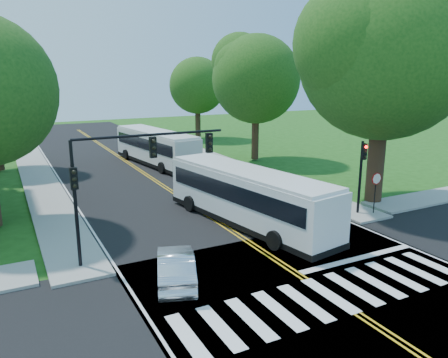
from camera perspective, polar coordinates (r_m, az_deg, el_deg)
ground at (r=18.44m, az=12.57°, el=-13.96°), size 140.00×140.00×0.00m
road at (r=33.29m, az=-7.58°, el=-1.14°), size 14.00×96.00×0.01m
cross_road at (r=18.44m, az=12.58°, el=-13.94°), size 60.00×12.00×0.01m
center_line at (r=36.97m, az=-9.70°, el=0.29°), size 0.36×70.00×0.01m
edge_line_w at (r=35.58m, az=-20.17°, el=-0.89°), size 0.12×70.00×0.01m
edge_line_e at (r=39.49m, az=-0.28°, el=1.35°), size 0.12×70.00×0.01m
crosswalk at (r=18.10m, az=13.62°, el=-14.52°), size 12.60×3.00×0.01m
stop_bar at (r=21.67m, az=17.07°, el=-9.87°), size 6.60×0.40×0.01m
sidewalk_nw at (r=38.35m, az=-22.99°, el=-0.04°), size 2.60×40.00×0.15m
sidewalk_ne at (r=42.76m, az=-0.32°, el=2.39°), size 2.60×40.00×0.15m
tree_ne_big at (r=29.82m, az=20.28°, el=15.12°), size 10.80×10.80×14.91m
tree_east_mid at (r=42.63m, az=4.22°, el=12.85°), size 8.40×8.40×11.93m
tree_east_far at (r=57.30m, az=-3.50°, el=12.07°), size 7.20×7.20×10.34m
signal_nw at (r=19.82m, az=-12.42°, el=1.50°), size 7.15×0.46×5.66m
signal_ne at (r=27.26m, az=17.54°, el=1.43°), size 0.30×0.46×4.40m
stop_sign at (r=27.71m, az=19.25°, el=-0.49°), size 0.76×0.08×2.53m
bus_lead at (r=24.74m, az=3.07°, el=-2.20°), size 4.65×12.54×3.18m
bus_follow at (r=41.59m, az=-8.89°, el=4.18°), size 4.34×12.61×3.20m
hatchback at (r=18.42m, az=-6.31°, el=-11.28°), size 2.75×4.47×1.39m
suv at (r=26.86m, az=10.97°, el=-3.33°), size 3.45×5.44×1.40m
dark_sedan at (r=33.04m, az=3.05°, el=-0.03°), size 1.77×4.28×1.24m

